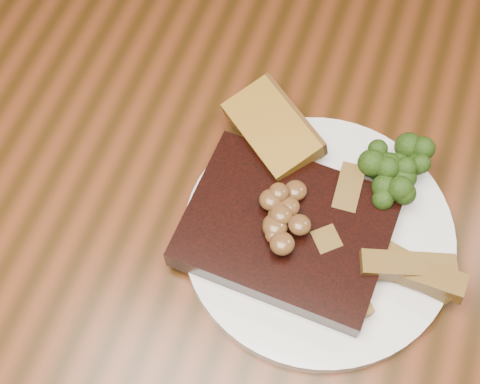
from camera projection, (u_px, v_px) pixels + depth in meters
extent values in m
plane|color=#39230D|center=(232.00, 359.00, 1.35)|extent=(4.50, 4.50, 0.00)
cube|color=#4B220F|center=(225.00, 202.00, 0.70)|extent=(1.60, 0.90, 0.04)
cylinder|color=black|center=(308.00, 94.00, 1.38)|extent=(0.04, 0.04, 0.44)
cylinder|color=silver|center=(318.00, 236.00, 0.65)|extent=(0.31, 0.31, 0.01)
cube|color=black|center=(286.00, 230.00, 0.63)|extent=(0.19, 0.15, 0.03)
cube|color=#B9AB8F|center=(265.00, 293.00, 0.61)|extent=(0.16, 0.02, 0.02)
cube|color=#865F18|center=(271.00, 140.00, 0.68)|extent=(0.11, 0.10, 0.02)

